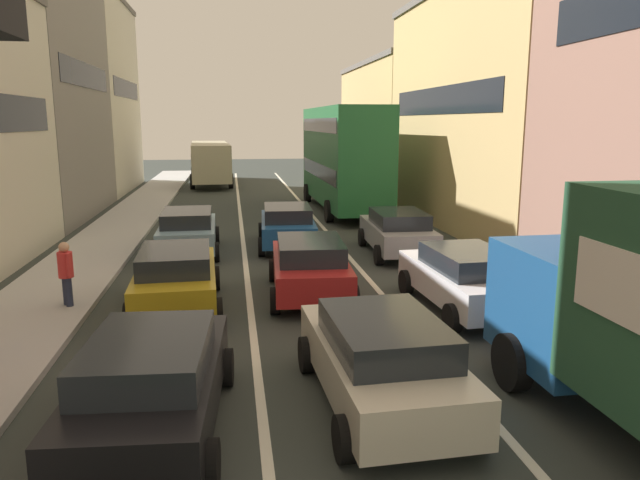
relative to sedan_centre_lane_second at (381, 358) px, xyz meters
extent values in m
cube|color=#B2B2B2|center=(-6.86, 13.40, -0.73)|extent=(2.60, 64.00, 0.14)
cube|color=silver|center=(-1.86, 13.40, -0.79)|extent=(0.16, 60.00, 0.01)
cube|color=silver|center=(1.54, 13.40, -0.79)|extent=(0.16, 60.00, 0.01)
cube|color=black|center=(-8.64, 9.90, 3.83)|extent=(0.02, 8.80, 1.10)
cube|color=gray|center=(-12.16, 20.90, 5.07)|extent=(7.00, 10.90, 11.74)
cube|color=black|center=(-8.64, 20.90, 5.66)|extent=(0.02, 8.80, 1.10)
cube|color=beige|center=(-12.16, 31.90, 5.03)|extent=(7.00, 10.90, 11.65)
cube|color=black|center=(-8.64, 31.90, 5.61)|extent=(0.02, 8.80, 1.10)
cube|color=tan|center=(9.74, 30.07, 3.13)|extent=(7.00, 14.57, 7.85)
cube|color=black|center=(6.23, 30.07, 3.52)|extent=(0.02, 11.73, 1.10)
cube|color=#66605B|center=(9.74, 30.07, 7.21)|extent=(7.20, 14.57, 0.30)
cube|color=tan|center=(9.74, 15.40, 3.96)|extent=(7.00, 14.57, 9.51)
cube|color=black|center=(6.23, 15.40, 4.43)|extent=(0.02, 11.73, 1.10)
cube|color=navy|center=(3.50, 0.20, 0.63)|extent=(2.44, 2.44, 1.90)
cube|color=black|center=(3.48, 1.41, 1.01)|extent=(2.02, 0.06, 0.70)
cylinder|color=black|center=(2.30, 0.26, -0.32)|extent=(0.32, 0.96, 0.96)
cube|color=beige|center=(0.00, 0.05, -0.13)|extent=(1.99, 4.38, 0.70)
cube|color=#1E2328|center=(0.01, -0.15, 0.43)|extent=(1.69, 2.48, 0.52)
cylinder|color=black|center=(-0.99, 1.47, -0.48)|extent=(0.25, 0.65, 0.64)
cylinder|color=black|center=(0.85, 1.55, -0.48)|extent=(0.25, 0.65, 0.64)
cylinder|color=black|center=(-0.85, -1.45, -0.48)|extent=(0.25, 0.65, 0.64)
cylinder|color=black|center=(0.98, -1.37, -0.48)|extent=(0.25, 0.65, 0.64)
cube|color=black|center=(-3.40, -0.29, -0.13)|extent=(2.07, 4.40, 0.70)
cube|color=#1E2328|center=(-3.42, -0.49, 0.43)|extent=(1.73, 2.50, 0.52)
cylinder|color=black|center=(-4.23, 1.22, -0.48)|extent=(0.26, 0.65, 0.64)
cylinder|color=black|center=(-2.39, 1.11, -0.48)|extent=(0.26, 0.65, 0.64)
cylinder|color=black|center=(-4.41, -1.69, -0.48)|extent=(0.26, 0.65, 0.64)
cylinder|color=black|center=(-2.58, -1.81, -0.48)|extent=(0.26, 0.65, 0.64)
cube|color=#A51E1E|center=(-0.31, 6.20, -0.13)|extent=(2.04, 4.39, 0.70)
cube|color=#1E2328|center=(-0.32, 6.00, 0.43)|extent=(1.72, 2.49, 0.52)
cylinder|color=black|center=(-1.15, 7.71, -0.48)|extent=(0.26, 0.65, 0.64)
cylinder|color=black|center=(0.69, 7.60, -0.48)|extent=(0.26, 0.65, 0.64)
cylinder|color=black|center=(-1.31, 4.79, -0.48)|extent=(0.26, 0.65, 0.64)
cylinder|color=black|center=(0.53, 4.69, -0.48)|extent=(0.26, 0.65, 0.64)
cube|color=#B29319|center=(-3.58, 5.56, -0.13)|extent=(1.97, 4.37, 0.70)
cube|color=#1E2328|center=(-3.57, 5.36, 0.43)|extent=(1.68, 2.47, 0.52)
cylinder|color=black|center=(-4.56, 6.99, -0.48)|extent=(0.25, 0.65, 0.64)
cylinder|color=black|center=(-2.72, 7.06, -0.48)|extent=(0.25, 0.65, 0.64)
cylinder|color=black|center=(-4.44, 4.07, -0.48)|extent=(0.25, 0.65, 0.64)
cylinder|color=black|center=(-2.60, 4.14, -0.48)|extent=(0.25, 0.65, 0.64)
cube|color=#194C8C|center=(-0.31, 12.31, -0.13)|extent=(2.02, 4.39, 0.70)
cube|color=#1E2328|center=(-0.32, 12.11, 0.43)|extent=(1.70, 2.49, 0.52)
cylinder|color=black|center=(-1.15, 13.82, -0.48)|extent=(0.25, 0.65, 0.64)
cylinder|color=black|center=(0.69, 13.72, -0.48)|extent=(0.25, 0.65, 0.64)
cylinder|color=black|center=(-1.30, 10.90, -0.48)|extent=(0.25, 0.65, 0.64)
cylinder|color=black|center=(0.54, 10.80, -0.48)|extent=(0.25, 0.65, 0.64)
cube|color=#759EB7|center=(-3.72, 11.76, -0.13)|extent=(1.88, 4.33, 0.70)
cube|color=#1E2328|center=(-3.72, 11.56, 0.43)|extent=(1.63, 2.44, 0.52)
cylinder|color=black|center=(-4.67, 13.20, -0.48)|extent=(0.23, 0.64, 0.64)
cylinder|color=black|center=(-2.83, 13.23, -0.48)|extent=(0.23, 0.64, 0.64)
cylinder|color=black|center=(-4.62, 10.28, -0.48)|extent=(0.23, 0.64, 0.64)
cylinder|color=black|center=(-2.78, 10.31, -0.48)|extent=(0.23, 0.64, 0.64)
cube|color=silver|center=(3.15, 4.49, -0.13)|extent=(2.00, 4.38, 0.70)
cube|color=#1E2328|center=(3.16, 4.29, 0.43)|extent=(1.70, 2.48, 0.52)
cylinder|color=black|center=(2.16, 5.91, -0.48)|extent=(0.25, 0.65, 0.64)
cylinder|color=black|center=(4.00, 6.00, -0.48)|extent=(0.25, 0.65, 0.64)
cylinder|color=black|center=(2.30, 2.99, -0.48)|extent=(0.25, 0.65, 0.64)
cylinder|color=black|center=(4.14, 3.08, -0.48)|extent=(0.25, 0.65, 0.64)
cube|color=gray|center=(3.22, 10.56, -0.13)|extent=(1.98, 4.37, 0.70)
cube|color=#1E2328|center=(3.21, 10.36, 0.43)|extent=(1.68, 2.47, 0.52)
cylinder|color=black|center=(2.36, 12.06, -0.48)|extent=(0.25, 0.65, 0.64)
cylinder|color=black|center=(4.20, 11.98, -0.48)|extent=(0.25, 0.65, 0.64)
cylinder|color=black|center=(2.24, 9.14, -0.48)|extent=(0.25, 0.65, 0.64)
cylinder|color=black|center=(4.08, 9.06, -0.48)|extent=(0.25, 0.65, 0.64)
cube|color=#1E6033|center=(3.22, 20.44, 0.90)|extent=(2.62, 10.53, 2.40)
cube|color=black|center=(3.22, 20.44, 1.26)|extent=(2.64, 9.90, 0.70)
cube|color=#1E6033|center=(3.22, 20.44, 3.18)|extent=(2.62, 10.53, 2.16)
cube|color=black|center=(3.22, 20.44, 3.42)|extent=(2.64, 9.90, 0.64)
cylinder|color=black|center=(1.92, 24.21, -0.30)|extent=(0.31, 1.00, 1.00)
cylinder|color=black|center=(4.42, 24.24, -0.30)|extent=(0.31, 1.00, 1.00)
cylinder|color=black|center=(2.00, 17.28, -0.30)|extent=(0.31, 1.00, 1.00)
cylinder|color=black|center=(4.50, 17.31, -0.30)|extent=(0.31, 1.00, 1.00)
cube|color=#BFB793|center=(-3.68, 34.73, 0.90)|extent=(3.04, 10.62, 2.40)
cube|color=black|center=(-3.68, 34.73, 1.26)|extent=(3.04, 9.99, 0.70)
cylinder|color=black|center=(-5.13, 38.44, -0.30)|extent=(0.35, 1.01, 1.00)
cylinder|color=black|center=(-2.63, 38.57, -0.30)|extent=(0.35, 1.01, 1.00)
cylinder|color=black|center=(-4.77, 31.52, -0.30)|extent=(0.35, 1.01, 1.00)
cylinder|color=black|center=(-2.27, 31.65, -0.30)|extent=(0.35, 1.01, 1.00)
cylinder|color=#262D47|center=(-6.05, 5.67, -0.39)|extent=(0.16, 0.16, 0.82)
cylinder|color=#262D47|center=(-6.15, 5.82, -0.39)|extent=(0.16, 0.16, 0.82)
cylinder|color=red|center=(-6.10, 5.74, 0.32)|extent=(0.34, 0.34, 0.60)
sphere|color=tan|center=(-6.10, 5.74, 0.74)|extent=(0.24, 0.24, 0.24)
cylinder|color=red|center=(-5.98, 5.56, 0.35)|extent=(0.10, 0.10, 0.55)
cylinder|color=red|center=(-6.22, 5.93, 0.35)|extent=(0.10, 0.10, 0.55)
camera|label=1|loc=(-2.22, -8.44, 3.59)|focal=33.46mm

